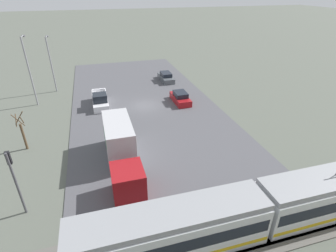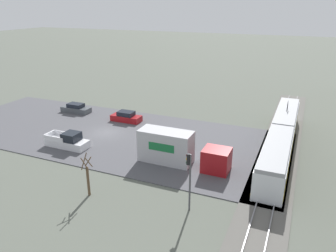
{
  "view_description": "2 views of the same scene",
  "coord_description": "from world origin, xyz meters",
  "px_view_note": "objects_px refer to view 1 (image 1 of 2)",
  "views": [
    {
      "loc": [
        6.0,
        32.29,
        14.68
      ],
      "look_at": [
        0.02,
        11.56,
        2.94
      ],
      "focal_mm": 28.0,
      "sensor_mm": 36.0,
      "label": 1
    },
    {
      "loc": [
        34.34,
        23.72,
        16.35
      ],
      "look_at": [
        2.31,
        10.01,
        3.28
      ],
      "focal_mm": 35.0,
      "sensor_mm": 36.0,
      "label": 2
    }
  ],
  "objects_px": {
    "pickup_truck": "(100,101)",
    "traffic_light_pole": "(14,175)",
    "street_lamp_mid_block": "(29,68)",
    "box_truck": "(121,148)",
    "sedan_car_0": "(180,98)",
    "light_rail_tram": "(261,210)",
    "sedan_car_1": "(166,77)",
    "street_lamp_near_crossing": "(51,61)",
    "street_tree": "(23,133)"
  },
  "relations": [
    {
      "from": "traffic_light_pole",
      "to": "street_lamp_mid_block",
      "type": "relative_size",
      "value": 0.57
    },
    {
      "from": "pickup_truck",
      "to": "sedan_car_1",
      "type": "height_order",
      "value": "pickup_truck"
    },
    {
      "from": "pickup_truck",
      "to": "street_lamp_mid_block",
      "type": "height_order",
      "value": "street_lamp_mid_block"
    },
    {
      "from": "pickup_truck",
      "to": "street_lamp_near_crossing",
      "type": "height_order",
      "value": "street_lamp_near_crossing"
    },
    {
      "from": "sedan_car_0",
      "to": "traffic_light_pole",
      "type": "height_order",
      "value": "traffic_light_pole"
    },
    {
      "from": "street_lamp_mid_block",
      "to": "street_tree",
      "type": "bearing_deg",
      "value": 92.65
    },
    {
      "from": "sedan_car_0",
      "to": "traffic_light_pole",
      "type": "relative_size",
      "value": 0.86
    },
    {
      "from": "light_rail_tram",
      "to": "sedan_car_0",
      "type": "relative_size",
      "value": 5.47
    },
    {
      "from": "pickup_truck",
      "to": "traffic_light_pole",
      "type": "distance_m",
      "value": 19.05
    },
    {
      "from": "light_rail_tram",
      "to": "box_truck",
      "type": "xyz_separation_m",
      "value": [
        7.94,
        -9.88,
        0.09
      ]
    },
    {
      "from": "pickup_truck",
      "to": "street_tree",
      "type": "xyz_separation_m",
      "value": [
        7.79,
        8.71,
        1.04
      ]
    },
    {
      "from": "box_truck",
      "to": "street_lamp_near_crossing",
      "type": "xyz_separation_m",
      "value": [
        7.36,
        -21.63,
        2.98
      ]
    },
    {
      "from": "street_tree",
      "to": "street_lamp_mid_block",
      "type": "distance_m",
      "value": 12.24
    },
    {
      "from": "traffic_light_pole",
      "to": "street_lamp_mid_block",
      "type": "height_order",
      "value": "street_lamp_mid_block"
    },
    {
      "from": "light_rail_tram",
      "to": "street_lamp_mid_block",
      "type": "bearing_deg",
      "value": -56.95
    },
    {
      "from": "traffic_light_pole",
      "to": "street_lamp_mid_block",
      "type": "xyz_separation_m",
      "value": [
        1.95,
        -20.83,
        1.79
      ]
    },
    {
      "from": "street_tree",
      "to": "street_lamp_near_crossing",
      "type": "distance_m",
      "value": 16.86
    },
    {
      "from": "sedan_car_1",
      "to": "street_lamp_near_crossing",
      "type": "distance_m",
      "value": 18.08
    },
    {
      "from": "pickup_truck",
      "to": "street_lamp_mid_block",
      "type": "bearing_deg",
      "value": -20.17
    },
    {
      "from": "street_lamp_near_crossing",
      "to": "street_lamp_mid_block",
      "type": "distance_m",
      "value": 5.23
    },
    {
      "from": "pickup_truck",
      "to": "street_tree",
      "type": "bearing_deg",
      "value": 48.2
    },
    {
      "from": "sedan_car_0",
      "to": "street_lamp_near_crossing",
      "type": "bearing_deg",
      "value": -29.56
    },
    {
      "from": "light_rail_tram",
      "to": "pickup_truck",
      "type": "xyz_separation_m",
      "value": [
        9.07,
        -23.68,
        -0.83
      ]
    },
    {
      "from": "pickup_truck",
      "to": "sedan_car_0",
      "type": "bearing_deg",
      "value": 170.36
    },
    {
      "from": "sedan_car_0",
      "to": "box_truck",
      "type": "bearing_deg",
      "value": 50.99
    },
    {
      "from": "pickup_truck",
      "to": "traffic_light_pole",
      "type": "bearing_deg",
      "value": 70.25
    },
    {
      "from": "street_lamp_near_crossing",
      "to": "box_truck",
      "type": "bearing_deg",
      "value": 108.78
    },
    {
      "from": "light_rail_tram",
      "to": "pickup_truck",
      "type": "distance_m",
      "value": 25.37
    },
    {
      "from": "street_lamp_mid_block",
      "to": "light_rail_tram",
      "type": "bearing_deg",
      "value": 123.05
    },
    {
      "from": "box_truck",
      "to": "street_tree",
      "type": "bearing_deg",
      "value": -29.74
    },
    {
      "from": "pickup_truck",
      "to": "sedan_car_0",
      "type": "distance_m",
      "value": 10.98
    },
    {
      "from": "traffic_light_pole",
      "to": "box_truck",
      "type": "bearing_deg",
      "value": -152.15
    },
    {
      "from": "sedan_car_1",
      "to": "street_lamp_mid_block",
      "type": "distance_m",
      "value": 20.75
    },
    {
      "from": "traffic_light_pole",
      "to": "street_tree",
      "type": "height_order",
      "value": "traffic_light_pole"
    },
    {
      "from": "sedan_car_1",
      "to": "sedan_car_0",
      "type": "bearing_deg",
      "value": -93.44
    },
    {
      "from": "sedan_car_0",
      "to": "street_lamp_mid_block",
      "type": "distance_m",
      "value": 20.27
    },
    {
      "from": "street_tree",
      "to": "street_lamp_near_crossing",
      "type": "height_order",
      "value": "street_lamp_near_crossing"
    },
    {
      "from": "sedan_car_1",
      "to": "traffic_light_pole",
      "type": "distance_m",
      "value": 31.16
    },
    {
      "from": "sedan_car_1",
      "to": "traffic_light_pole",
      "type": "bearing_deg",
      "value": -124.93
    },
    {
      "from": "box_truck",
      "to": "street_tree",
      "type": "height_order",
      "value": "street_tree"
    },
    {
      "from": "box_truck",
      "to": "sedan_car_0",
      "type": "relative_size",
      "value": 2.23
    },
    {
      "from": "pickup_truck",
      "to": "light_rail_tram",
      "type": "bearing_deg",
      "value": 110.95
    },
    {
      "from": "traffic_light_pole",
      "to": "street_lamp_near_crossing",
      "type": "height_order",
      "value": "street_lamp_near_crossing"
    },
    {
      "from": "box_truck",
      "to": "street_tree",
      "type": "xyz_separation_m",
      "value": [
        8.91,
        -5.09,
        0.12
      ]
    },
    {
      "from": "sedan_car_0",
      "to": "sedan_car_1",
      "type": "bearing_deg",
      "value": -93.44
    },
    {
      "from": "traffic_light_pole",
      "to": "street_lamp_near_crossing",
      "type": "xyz_separation_m",
      "value": [
        -0.15,
        -25.6,
        1.32
      ]
    },
    {
      "from": "light_rail_tram",
      "to": "pickup_truck",
      "type": "height_order",
      "value": "light_rail_tram"
    },
    {
      "from": "box_truck",
      "to": "pickup_truck",
      "type": "bearing_deg",
      "value": -85.33
    },
    {
      "from": "street_lamp_mid_block",
      "to": "sedan_car_0",
      "type": "bearing_deg",
      "value": 165.65
    },
    {
      "from": "box_truck",
      "to": "sedan_car_0",
      "type": "height_order",
      "value": "box_truck"
    }
  ]
}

